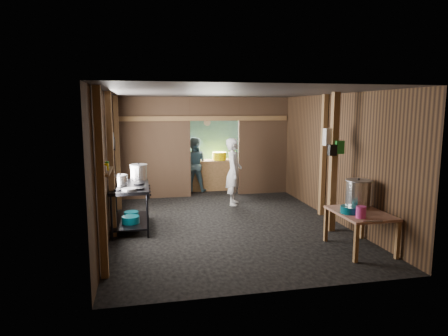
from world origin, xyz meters
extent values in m
cube|color=black|center=(0.00, 0.00, 0.00)|extent=(4.50, 7.00, 0.00)
cube|color=#292828|center=(0.00, 0.00, 2.60)|extent=(4.50, 7.00, 0.00)
cube|color=#50341E|center=(0.00, 3.50, 1.30)|extent=(4.50, 0.00, 2.60)
cube|color=#50341E|center=(0.00, -3.50, 1.30)|extent=(4.50, 0.00, 2.60)
cube|color=#50341E|center=(-2.25, 0.00, 1.30)|extent=(0.00, 7.00, 2.60)
cube|color=#50341E|center=(2.25, 0.00, 1.30)|extent=(0.00, 7.00, 2.60)
cube|color=brown|center=(-1.32, 2.20, 1.30)|extent=(1.85, 0.10, 2.60)
cube|color=brown|center=(1.57, 2.20, 1.30)|extent=(1.35, 0.10, 2.60)
cube|color=brown|center=(0.25, 2.20, 2.30)|extent=(1.30, 0.10, 0.60)
cube|color=#73C3C0|center=(0.00, 3.44, 1.25)|extent=(4.40, 0.06, 2.50)
cube|color=#976641|center=(0.30, 2.95, 0.42)|extent=(1.20, 0.50, 0.85)
cylinder|color=silver|center=(0.25, 3.40, 1.90)|extent=(0.20, 0.03, 0.20)
cube|color=#976641|center=(-2.18, -2.60, 1.30)|extent=(0.10, 0.12, 2.60)
cube|color=#976641|center=(-2.18, -0.80, 1.30)|extent=(0.10, 0.12, 2.60)
cube|color=#976641|center=(-2.18, 1.20, 1.30)|extent=(0.10, 0.12, 2.60)
cube|color=#976641|center=(2.18, -0.20, 1.30)|extent=(0.10, 0.12, 2.60)
cube|color=#976641|center=(1.85, -1.30, 1.30)|extent=(0.12, 0.12, 2.60)
cube|color=#976641|center=(0.00, 2.15, 2.05)|extent=(4.40, 0.12, 0.12)
cylinder|color=gray|center=(-2.21, 0.40, 1.65)|extent=(0.03, 0.34, 0.34)
cylinder|color=black|center=(-2.21, 0.80, 1.55)|extent=(0.03, 0.30, 0.30)
cube|color=#976641|center=(-2.15, -2.10, 1.40)|extent=(0.14, 0.80, 0.03)
cylinder|color=silver|center=(-2.15, -2.35, 1.47)|extent=(0.07, 0.07, 0.10)
cylinder|color=#FCDF00|center=(-2.15, -2.10, 1.47)|extent=(0.08, 0.08, 0.10)
cylinder|color=#20882B|center=(-2.15, -1.88, 1.47)|extent=(0.06, 0.06, 0.10)
cube|color=silver|center=(1.80, -1.22, 1.78)|extent=(0.22, 0.15, 0.32)
cube|color=#20882B|center=(1.92, -1.36, 1.60)|extent=(0.16, 0.12, 0.24)
cube|color=black|center=(1.78, -1.38, 1.55)|extent=(0.14, 0.10, 0.20)
cylinder|color=#055060|center=(-1.88, -0.60, 0.23)|extent=(0.33, 0.33, 0.13)
cylinder|color=#055060|center=(-1.88, -0.18, 0.22)|extent=(0.28, 0.28, 0.11)
cylinder|color=#055060|center=(1.63, -2.36, 0.69)|extent=(0.31, 0.31, 0.11)
cylinder|color=#D93A98|center=(1.64, -2.65, 0.72)|extent=(0.18, 0.18, 0.18)
cube|color=silver|center=(1.71, -2.87, 0.64)|extent=(0.30, 0.10, 0.01)
cylinder|color=#FCDF00|center=(0.52, 2.95, 0.96)|extent=(0.40, 0.40, 0.22)
imported|color=white|center=(0.51, 1.10, 0.80)|extent=(0.52, 0.67, 1.61)
imported|color=slate|center=(-0.22, 2.83, 0.76)|extent=(0.87, 0.76, 1.51)
camera|label=1|loc=(-1.62, -7.96, 2.30)|focal=31.49mm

